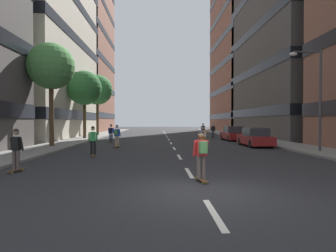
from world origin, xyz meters
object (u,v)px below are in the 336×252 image
object	(u,v)px
skater_4	(201,152)
parked_car_near	(255,138)
skater_2	(213,129)
parked_car_mid	(233,134)
skater_6	(16,148)
skater_0	(203,129)
street_tree_far	(51,67)
streetlamp_right	(315,89)
skater_7	(111,132)
street_tree_mid	(97,90)
skater_3	(93,139)
street_tree_near	(84,88)
skater_1	(203,136)
skater_5	(117,135)

from	to	relation	value
skater_4	parked_car_near	bearing A→B (deg)	63.79
skater_2	parked_car_mid	bearing A→B (deg)	-79.06
skater_6	skater_0	bearing A→B (deg)	64.88
parked_car_mid	skater_4	xyz separation A→B (m)	(-6.53, -20.09, 0.32)
street_tree_far	streetlamp_right	xyz separation A→B (m)	(18.49, -4.59, -2.19)
skater_4	skater_7	size ratio (longest dim) A/B	1.00
parked_car_mid	street_tree_mid	size ratio (longest dim) A/B	0.53
skater_0	skater_3	bearing A→B (deg)	-116.28
skater_0	skater_7	size ratio (longest dim) A/B	1.00
parked_car_mid	street_tree_mid	xyz separation A→B (m)	(-16.35, 9.76, 5.69)
skater_2	skater_4	world-z (taller)	same
parked_car_mid	street_tree_near	xyz separation A→B (m)	(-16.35, 2.81, 5.12)
street_tree_far	skater_1	distance (m)	13.03
street_tree_far	skater_3	size ratio (longest dim) A/B	4.52
skater_7	skater_2	bearing A→B (deg)	34.93
street_tree_far	skater_7	xyz separation A→B (m)	(3.87, 4.64, -5.31)
street_tree_mid	parked_car_mid	bearing A→B (deg)	-30.83
parked_car_near	street_tree_far	xyz separation A→B (m)	(-16.35, -0.40, 5.63)
parked_car_near	street_tree_far	bearing A→B (deg)	-178.60
parked_car_mid	skater_6	distance (m)	22.66
parked_car_mid	skater_4	size ratio (longest dim) A/B	2.47
street_tree_mid	skater_1	distance (m)	23.73
parked_car_near	skater_5	bearing A→B (deg)	-177.23
parked_car_near	skater_6	xyz separation A→B (m)	(-13.80, -11.15, 0.29)
streetlamp_right	skater_5	xyz separation A→B (m)	(-13.37, 4.44, -3.12)
parked_car_near	skater_5	distance (m)	11.25
parked_car_near	skater_4	size ratio (longest dim) A/B	2.47
streetlamp_right	skater_5	world-z (taller)	streetlamp_right
parked_car_near	skater_1	bearing A→B (deg)	-144.47
skater_3	skater_7	world-z (taller)	same
skater_0	skater_4	size ratio (longest dim) A/B	1.00
street_tree_far	skater_2	world-z (taller)	street_tree_far
parked_car_mid	street_tree_far	distance (m)	18.74
parked_car_mid	street_tree_near	world-z (taller)	street_tree_near
skater_0	skater_7	distance (m)	14.23
skater_1	skater_5	world-z (taller)	same
skater_2	skater_4	bearing A→B (deg)	-102.14
skater_3	street_tree_near	bearing A→B (deg)	106.05
street_tree_mid	street_tree_far	xyz separation A→B (m)	(0.00, -16.98, -0.06)
skater_4	skater_2	bearing A→B (deg)	77.86
streetlamp_right	skater_2	xyz separation A→B (m)	(-3.19, 17.22, -3.12)
parked_car_near	skater_1	world-z (taller)	skater_1
street_tree_near	skater_0	xyz separation A→B (m)	(14.31, 4.29, -4.80)
street_tree_near	skater_5	xyz separation A→B (m)	(5.12, -10.17, -4.80)
skater_3	skater_5	distance (m)	5.47
street_tree_near	street_tree_mid	bearing A→B (deg)	90.00
skater_0	skater_3	distance (m)	22.18
parked_car_mid	skater_6	bearing A→B (deg)	-127.51
skater_4	street_tree_near	bearing A→B (deg)	113.22
skater_1	skater_4	world-z (taller)	same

